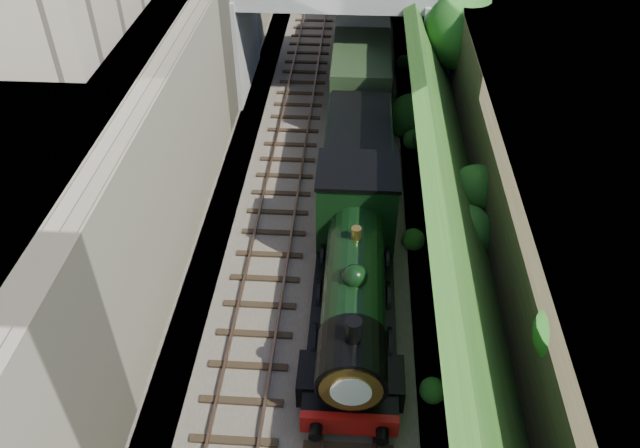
# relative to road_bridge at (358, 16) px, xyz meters

# --- Properties ---
(trackbed) EXTENTS (10.00, 90.00, 0.20)m
(trackbed) POSITION_rel_road_bridge_xyz_m (-0.94, -4.00, -3.98)
(trackbed) COLOR #473F38
(trackbed) RESTS_ON ground
(retaining_wall) EXTENTS (1.00, 90.00, 7.00)m
(retaining_wall) POSITION_rel_road_bridge_xyz_m (-6.44, -4.00, -0.58)
(retaining_wall) COLOR #756B56
(retaining_wall) RESTS_ON ground
(street_plateau_left) EXTENTS (6.00, 90.00, 7.00)m
(street_plateau_left) POSITION_rel_road_bridge_xyz_m (-9.94, -4.00, -0.58)
(street_plateau_left) COLOR #262628
(street_plateau_left) RESTS_ON ground
(street_plateau_right) EXTENTS (8.00, 90.00, 6.25)m
(street_plateau_right) POSITION_rel_road_bridge_xyz_m (8.56, -4.00, -0.95)
(street_plateau_right) COLOR #262628
(street_plateau_right) RESTS_ON ground
(embankment_slope) EXTENTS (4.66, 90.00, 6.42)m
(embankment_slope) POSITION_rel_road_bridge_xyz_m (4.02, -5.62, -1.37)
(embankment_slope) COLOR #1E4714
(embankment_slope) RESTS_ON ground
(track_left) EXTENTS (2.50, 90.00, 0.20)m
(track_left) POSITION_rel_road_bridge_xyz_m (-2.94, -4.00, -3.83)
(track_left) COLOR black
(track_left) RESTS_ON trackbed
(track_right) EXTENTS (2.50, 90.00, 0.20)m
(track_right) POSITION_rel_road_bridge_xyz_m (0.26, -4.00, -3.83)
(track_right) COLOR black
(track_right) RESTS_ON trackbed
(road_bridge) EXTENTS (16.00, 6.40, 7.25)m
(road_bridge) POSITION_rel_road_bridge_xyz_m (0.00, 0.00, 0.00)
(road_bridge) COLOR gray
(road_bridge) RESTS_ON ground
(tree) EXTENTS (3.60, 3.80, 6.60)m
(tree) POSITION_rel_road_bridge_xyz_m (4.97, -3.31, 0.57)
(tree) COLOR black
(tree) RESTS_ON ground
(locomotive) EXTENTS (3.10, 10.23, 3.83)m
(locomotive) POSITION_rel_road_bridge_xyz_m (0.26, -16.79, -2.18)
(locomotive) COLOR black
(locomotive) RESTS_ON trackbed
(tender) EXTENTS (2.70, 6.00, 3.05)m
(tender) POSITION_rel_road_bridge_xyz_m (0.26, -9.42, -2.46)
(tender) COLOR black
(tender) RESTS_ON trackbed
(coach_front) EXTENTS (2.90, 18.00, 3.70)m
(coach_front) POSITION_rel_road_bridge_xyz_m (0.26, 3.18, -2.03)
(coach_front) COLOR black
(coach_front) RESTS_ON trackbed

